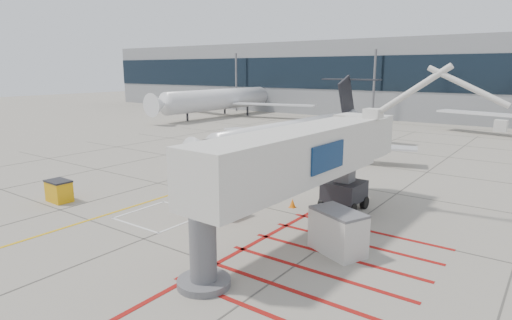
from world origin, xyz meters
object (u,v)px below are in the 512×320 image
Objects in this scene: jet_bridge at (293,167)px; spill_bin at (59,191)px; pushback_tug at (219,202)px; regional_jet at (276,121)px.

jet_bridge is 16.58m from spill_bin.
jet_bridge reaches higher than pushback_tug.
jet_bridge is 11.23× the size of spill_bin.
spill_bin is (-15.87, -3.72, -3.06)m from jet_bridge.
regional_jet is 17.61× the size of spill_bin.
spill_bin is at bearing -102.01° from regional_jet.
pushback_tug is (5.48, -14.59, -3.13)m from regional_jet.
jet_bridge is at bearing 15.04° from spill_bin.
regional_jet is at bearing 77.41° from spill_bin.
pushback_tug is 11.22m from spill_bin.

